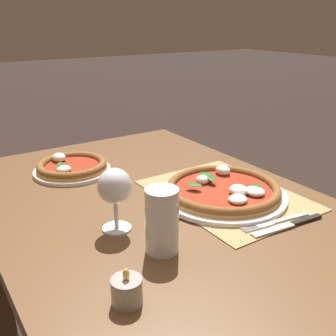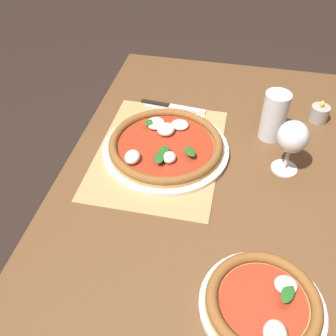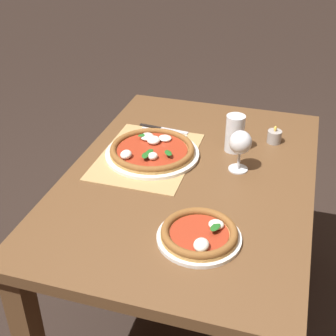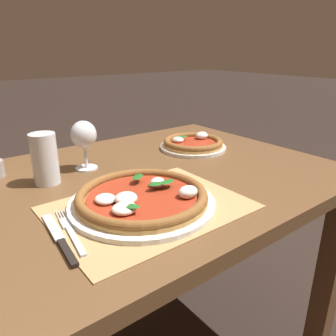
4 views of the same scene
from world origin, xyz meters
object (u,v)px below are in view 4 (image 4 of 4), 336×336
at_px(pizza_near, 142,198).
at_px(pint_glass, 45,160).
at_px(pizza_far, 193,144).
at_px(fork, 70,231).
at_px(wine_glass, 84,137).
at_px(knife, 59,237).

xyz_separation_m(pizza_near, pint_glass, (-0.13, 0.29, 0.05)).
bearing_deg(pizza_far, pint_glass, 179.68).
bearing_deg(fork, pint_glass, 79.66).
bearing_deg(pint_glass, wine_glass, 16.58).
relative_size(pizza_near, fork, 1.77).
height_order(pizza_far, pint_glass, pint_glass).
xyz_separation_m(pizza_far, pint_glass, (-0.55, 0.00, 0.05)).
bearing_deg(knife, fork, 21.40).
distance_m(wine_glass, knife, 0.42).
relative_size(fork, knife, 0.93).
distance_m(pizza_near, pizza_far, 0.51).
bearing_deg(wine_glass, fork, -119.53).
relative_size(pizza_far, wine_glass, 1.60).
bearing_deg(pizza_near, wine_glass, 89.07).
distance_m(pizza_near, knife, 0.22).
bearing_deg(fork, pizza_near, 2.84).
relative_size(pint_glass, fork, 0.72).
bearing_deg(pizza_far, pizza_near, -145.90).
bearing_deg(fork, pizza_far, 25.85).
relative_size(pizza_near, pint_glass, 2.45).
height_order(pizza_near, pint_glass, pint_glass).
height_order(pizza_near, knife, pizza_near).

